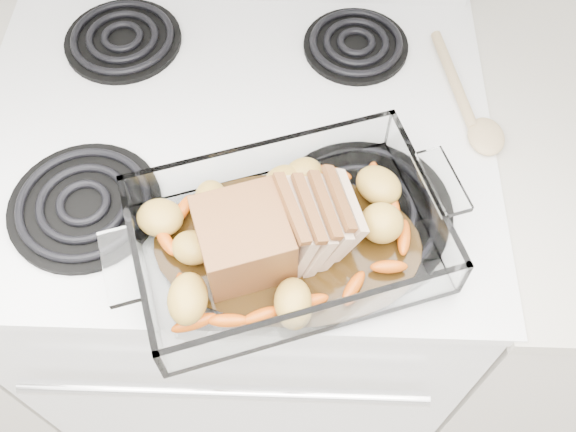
{
  "coord_description": "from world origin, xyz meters",
  "views": [
    {
      "loc": [
        0.1,
        1.04,
        1.69
      ],
      "look_at": [
        0.09,
        1.46,
        0.99
      ],
      "focal_mm": 40.0,
      "sensor_mm": 36.0,
      "label": 1
    }
  ],
  "objects_px": {
    "pork_roast": "(264,228)",
    "counter_right": "(562,272)",
    "baking_dish": "(288,241)",
    "electric_range": "(248,259)"
  },
  "relations": [
    {
      "from": "pork_roast",
      "to": "counter_right",
      "type": "bearing_deg",
      "value": 37.87
    },
    {
      "from": "counter_right",
      "to": "baking_dish",
      "type": "distance_m",
      "value": 0.79
    },
    {
      "from": "counter_right",
      "to": "baking_dish",
      "type": "xyz_separation_m",
      "value": [
        -0.57,
        -0.22,
        0.5
      ]
    },
    {
      "from": "electric_range",
      "to": "baking_dish",
      "type": "xyz_separation_m",
      "value": [
        0.09,
        -0.22,
        0.48
      ]
    },
    {
      "from": "counter_right",
      "to": "pork_roast",
      "type": "distance_m",
      "value": 0.83
    },
    {
      "from": "counter_right",
      "to": "baking_dish",
      "type": "bearing_deg",
      "value": -159.09
    },
    {
      "from": "counter_right",
      "to": "pork_roast",
      "type": "xyz_separation_m",
      "value": [
        -0.6,
        -0.22,
        0.53
      ]
    },
    {
      "from": "counter_right",
      "to": "pork_roast",
      "type": "relative_size",
      "value": 4.6
    },
    {
      "from": "electric_range",
      "to": "pork_roast",
      "type": "bearing_deg",
      "value": -74.19
    },
    {
      "from": "electric_range",
      "to": "baking_dish",
      "type": "relative_size",
      "value": 2.94
    }
  ]
}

